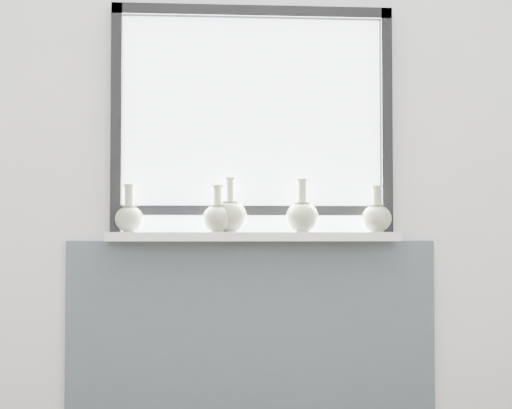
{
  "coord_description": "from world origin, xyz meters",
  "views": [
    {
      "loc": [
        -0.23,
        -1.84,
        0.89
      ],
      "look_at": [
        0.0,
        1.55,
        1.02
      ],
      "focal_mm": 55.0,
      "sensor_mm": 36.0,
      "label": 1
    }
  ],
  "objects": [
    {
      "name": "vase_c",
      "position": [
        -0.11,
        1.71,
        0.98
      ],
      "size": [
        0.15,
        0.15,
        0.25
      ],
      "rotation": [
        0.0,
        0.0,
        0.25
      ],
      "color": "#9FAA89",
      "rests_on": "windowsill"
    },
    {
      "name": "apron_panel",
      "position": [
        0.0,
        1.78,
        0.43
      ],
      "size": [
        1.7,
        0.03,
        0.86
      ],
      "primitive_type": "cube",
      "color": "#425059",
      "rests_on": "ground"
    },
    {
      "name": "vase_b",
      "position": [
        -0.17,
        1.68,
        0.97
      ],
      "size": [
        0.13,
        0.13,
        0.21
      ],
      "rotation": [
        0.0,
        0.0,
        0.18
      ],
      "color": "#9FAA89",
      "rests_on": "windowsill"
    },
    {
      "name": "window",
      "position": [
        0.0,
        1.77,
        1.44
      ],
      "size": [
        1.3,
        0.06,
        1.05
      ],
      "color": "black",
      "rests_on": "windowsill"
    },
    {
      "name": "vase_a",
      "position": [
        -0.56,
        1.71,
        0.97
      ],
      "size": [
        0.13,
        0.13,
        0.22
      ],
      "rotation": [
        0.0,
        0.0,
        0.19
      ],
      "color": "#9FAA89",
      "rests_on": "windowsill"
    },
    {
      "name": "back_wall",
      "position": [
        0.0,
        1.81,
        1.3
      ],
      "size": [
        3.6,
        0.02,
        2.6
      ],
      "primitive_type": "cube",
      "color": "silver",
      "rests_on": "ground"
    },
    {
      "name": "windowsill",
      "position": [
        0.0,
        1.71,
        0.88
      ],
      "size": [
        1.32,
        0.18,
        0.04
      ],
      "primitive_type": "cube",
      "color": "silver",
      "rests_on": "apron_panel"
    },
    {
      "name": "vase_d",
      "position": [
        0.22,
        1.69,
        0.98
      ],
      "size": [
        0.15,
        0.15,
        0.24
      ],
      "rotation": [
        0.0,
        0.0,
        0.01
      ],
      "color": "#9FAA89",
      "rests_on": "windowsill"
    },
    {
      "name": "vase_e",
      "position": [
        0.56,
        1.68,
        0.97
      ],
      "size": [
        0.14,
        0.14,
        0.21
      ],
      "rotation": [
        0.0,
        0.0,
        0.11
      ],
      "color": "#9FAA89",
      "rests_on": "windowsill"
    }
  ]
}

